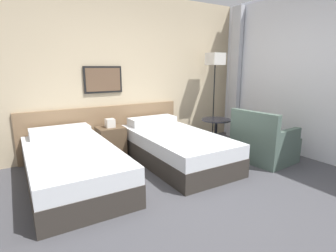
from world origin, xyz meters
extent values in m
plane|color=#47474C|center=(0.00, 0.00, 0.00)|extent=(16.00, 16.00, 0.00)
cube|color=#C6B28E|center=(0.00, 2.26, 1.35)|extent=(10.00, 0.06, 2.70)
cube|color=#846647|center=(-0.42, 2.21, 0.41)|extent=(2.76, 0.04, 0.81)
cube|color=black|center=(-0.42, 2.22, 1.26)|extent=(0.64, 0.03, 0.44)
cube|color=brown|center=(-0.42, 2.20, 1.26)|extent=(0.58, 0.01, 0.38)
cube|color=#B7BAC1|center=(2.26, 1.88, 1.32)|extent=(0.10, 0.24, 2.64)
cube|color=#332D28|center=(-1.20, 1.17, 0.13)|extent=(1.05, 2.04, 0.27)
cube|color=silver|center=(-1.20, 1.17, 0.37)|extent=(1.04, 2.01, 0.20)
cube|color=silver|center=(-1.20, 1.95, 0.53)|extent=(0.84, 0.34, 0.13)
cube|color=#332D28|center=(0.35, 1.17, 0.13)|extent=(1.05, 2.04, 0.27)
cube|color=silver|center=(0.35, 1.17, 0.37)|extent=(1.04, 2.01, 0.20)
cube|color=silver|center=(0.35, 1.95, 0.53)|extent=(0.84, 0.34, 0.13)
cube|color=brown|center=(-0.42, 1.97, 0.25)|extent=(0.43, 0.37, 0.50)
cube|color=silver|center=(-0.42, 1.97, 0.57)|extent=(0.14, 0.14, 0.14)
cylinder|color=black|center=(1.67, 1.84, 0.01)|extent=(0.24, 0.24, 0.02)
cylinder|color=black|center=(1.67, 1.84, 0.76)|extent=(0.02, 0.02, 1.49)
cube|color=silver|center=(1.67, 1.84, 1.62)|extent=(0.29, 0.29, 0.23)
cylinder|color=black|center=(1.19, 1.20, 0.01)|extent=(0.33, 0.33, 0.01)
cylinder|color=black|center=(1.19, 1.20, 0.30)|extent=(0.05, 0.05, 0.56)
cylinder|color=black|center=(1.19, 1.20, 0.59)|extent=(0.50, 0.50, 0.02)
cube|color=#4C6056|center=(1.62, 0.52, 0.19)|extent=(0.79, 0.88, 0.39)
cube|color=#4C6056|center=(1.31, 0.49, 0.61)|extent=(0.17, 0.82, 0.44)
cube|color=#4C6056|center=(1.65, 0.15, 0.48)|extent=(0.62, 0.14, 0.18)
cube|color=#4C6056|center=(1.59, 0.88, 0.48)|extent=(0.62, 0.14, 0.18)
camera|label=1|loc=(-1.78, -2.13, 1.47)|focal=28.00mm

